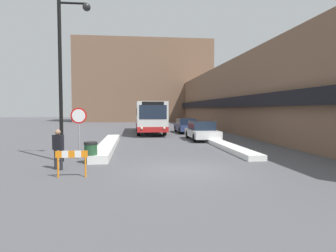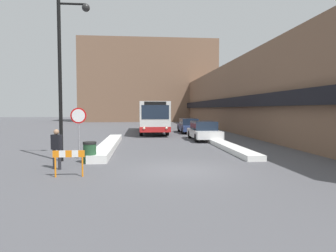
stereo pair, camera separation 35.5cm
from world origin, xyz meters
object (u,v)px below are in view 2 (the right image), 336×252
at_px(city_bus, 153,116).
at_px(stop_sign, 79,122).
at_px(trash_bin, 90,152).
at_px(construction_barricade, 69,158).
at_px(parked_car_middle, 189,125).
at_px(pedestrian, 57,145).
at_px(parked_car_front, 204,131).
at_px(street_lamp, 66,64).

relative_size(city_bus, stop_sign, 4.58).
relative_size(trash_bin, construction_barricade, 0.86).
relative_size(parked_car_middle, pedestrian, 2.99).
bearing_deg(pedestrian, parked_car_front, 81.70).
distance_m(street_lamp, construction_barricade, 5.08).
xyz_separation_m(parked_car_front, parked_car_middle, (0.00, 7.19, 0.00)).
distance_m(stop_sign, street_lamp, 2.76).
relative_size(parked_car_front, parked_car_middle, 0.98).
distance_m(stop_sign, trash_bin, 1.99).
relative_size(parked_car_front, trash_bin, 4.93).
height_order(street_lamp, construction_barricade, street_lamp).
height_order(city_bus, street_lamp, street_lamp).
height_order(stop_sign, street_lamp, street_lamp).
relative_size(street_lamp, pedestrian, 4.54).
distance_m(street_lamp, pedestrian, 3.95).
height_order(parked_car_front, stop_sign, stop_sign).
bearing_deg(construction_barricade, city_bus, 79.09).
xyz_separation_m(parked_car_front, trash_bin, (-7.12, -9.24, -0.25)).
xyz_separation_m(parked_car_middle, construction_barricade, (-7.41, -19.12, -0.06)).
bearing_deg(parked_car_middle, street_lamp, -117.55).
height_order(city_bus, parked_car_front, city_bus).
height_order(parked_car_middle, street_lamp, street_lamp).
distance_m(city_bus, parked_car_middle, 3.78).
bearing_deg(stop_sign, street_lamp, -119.88).
xyz_separation_m(parked_car_middle, stop_sign, (-7.85, -15.12, 1.06)).
bearing_deg(stop_sign, parked_car_middle, 62.56).
distance_m(pedestrian, trash_bin, 1.73).
bearing_deg(trash_bin, city_bus, 78.32).
bearing_deg(construction_barricade, stop_sign, 96.36).
relative_size(stop_sign, pedestrian, 1.54).
bearing_deg(construction_barricade, parked_car_front, 58.17).
xyz_separation_m(parked_car_front, stop_sign, (-7.85, -7.93, 1.06)).
distance_m(parked_car_middle, street_lamp, 18.21).
relative_size(street_lamp, trash_bin, 7.65).
relative_size(parked_car_front, construction_barricade, 4.26).
bearing_deg(city_bus, trash_bin, -101.68).
bearing_deg(parked_car_middle, stop_sign, -117.44).
relative_size(parked_car_front, pedestrian, 2.92).
bearing_deg(parked_car_middle, construction_barricade, -111.17).
relative_size(parked_car_middle, trash_bin, 5.05).
bearing_deg(city_bus, street_lamp, -105.84).
xyz_separation_m(stop_sign, construction_barricade, (0.45, -4.00, -1.12)).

